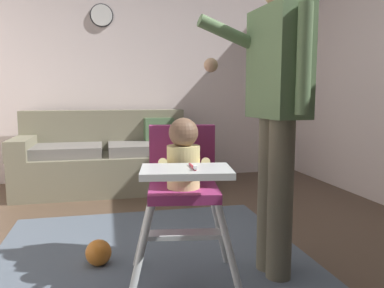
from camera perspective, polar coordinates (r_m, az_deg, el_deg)
name	(u,v)px	position (r m, az deg, el deg)	size (l,w,h in m)	color
ground	(186,275)	(2.42, -0.91, -19.09)	(5.77, 6.81, 0.10)	brown
wall_far	(142,69)	(4.79, -7.54, 11.03)	(4.97, 0.06, 2.69)	silver
area_rug	(157,280)	(2.26, -5.21, -19.70)	(1.98, 2.59, 0.01)	#525D6B
couch	(106,159)	(4.30, -12.75, -2.21)	(1.85, 0.86, 0.86)	#78735D
high_chair	(183,174)	(1.98, -1.31, -4.48)	(0.69, 0.79, 0.92)	silver
adult_standing	(277,109)	(2.15, 12.56, 5.19)	(0.54, 0.50, 1.68)	#635F4B
toy_ball	(98,253)	(2.47, -13.85, -15.53)	(0.16, 0.16, 0.16)	orange
wall_clock	(102,15)	(4.81, -13.41, 18.26)	(0.27, 0.04, 0.27)	white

